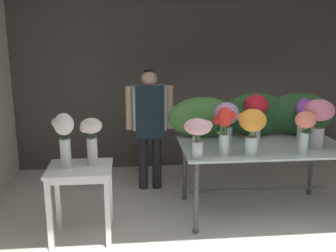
{
  "coord_description": "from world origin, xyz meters",
  "views": [
    {
      "loc": [
        -0.9,
        -2.36,
        2.01
      ],
      "look_at": [
        -0.53,
        1.41,
        1.09
      ],
      "focal_mm": 41.41,
      "sensor_mm": 36.0,
      "label": 1
    }
  ],
  "objects_px": {
    "vase_violet_anemones": "(304,116)",
    "display_table_glass": "(261,155)",
    "vase_cream_lisianthus_tall": "(91,136)",
    "vase_scarlet_snapdragons": "(224,127)",
    "vase_rosy_dahlias": "(319,117)",
    "vase_sunset_stock": "(252,126)",
    "vase_white_roses_tall": "(64,135)",
    "vase_crimson_tulips": "(256,111)",
    "vase_peach_lilies": "(196,129)",
    "vase_blush_carnations": "(198,132)",
    "side_table_white": "(80,179)",
    "florist": "(150,117)",
    "vase_coral_ranunculus": "(305,126)",
    "vase_lilac_freesia": "(226,119)"
  },
  "relations": [
    {
      "from": "vase_cream_lisianthus_tall",
      "to": "florist",
      "type": "bearing_deg",
      "value": 61.87
    },
    {
      "from": "vase_scarlet_snapdragons",
      "to": "vase_sunset_stock",
      "type": "distance_m",
      "value": 0.27
    },
    {
      "from": "side_table_white",
      "to": "vase_crimson_tulips",
      "type": "height_order",
      "value": "vase_crimson_tulips"
    },
    {
      "from": "vase_white_roses_tall",
      "to": "vase_cream_lisianthus_tall",
      "type": "height_order",
      "value": "vase_white_roses_tall"
    },
    {
      "from": "vase_crimson_tulips",
      "to": "vase_sunset_stock",
      "type": "xyz_separation_m",
      "value": [
        -0.23,
        -0.58,
        -0.02
      ]
    },
    {
      "from": "vase_crimson_tulips",
      "to": "vase_coral_ranunculus",
      "type": "distance_m",
      "value": 0.67
    },
    {
      "from": "vase_peach_lilies",
      "to": "vase_crimson_tulips",
      "type": "height_order",
      "value": "vase_crimson_tulips"
    },
    {
      "from": "display_table_glass",
      "to": "vase_blush_carnations",
      "type": "bearing_deg",
      "value": -152.8
    },
    {
      "from": "vase_scarlet_snapdragons",
      "to": "vase_white_roses_tall",
      "type": "relative_size",
      "value": 0.94
    },
    {
      "from": "vase_crimson_tulips",
      "to": "vase_peach_lilies",
      "type": "bearing_deg",
      "value": -157.75
    },
    {
      "from": "vase_lilac_freesia",
      "to": "vase_crimson_tulips",
      "type": "distance_m",
      "value": 0.42
    },
    {
      "from": "vase_crimson_tulips",
      "to": "vase_scarlet_snapdragons",
      "type": "bearing_deg",
      "value": -131.84
    },
    {
      "from": "vase_peach_lilies",
      "to": "vase_rosy_dahlias",
      "type": "xyz_separation_m",
      "value": [
        1.28,
        -0.12,
        0.14
      ]
    },
    {
      "from": "side_table_white",
      "to": "vase_rosy_dahlias",
      "type": "height_order",
      "value": "vase_rosy_dahlias"
    },
    {
      "from": "vase_scarlet_snapdragons",
      "to": "vase_blush_carnations",
      "type": "xyz_separation_m",
      "value": [
        -0.27,
        -0.07,
        -0.03
      ]
    },
    {
      "from": "florist",
      "to": "vase_coral_ranunculus",
      "type": "distance_m",
      "value": 1.92
    },
    {
      "from": "vase_sunset_stock",
      "to": "vase_peach_lilies",
      "type": "bearing_deg",
      "value": 150.85
    },
    {
      "from": "side_table_white",
      "to": "vase_violet_anemones",
      "type": "relative_size",
      "value": 1.54
    },
    {
      "from": "side_table_white",
      "to": "vase_scarlet_snapdragons",
      "type": "relative_size",
      "value": 1.5
    },
    {
      "from": "vase_violet_anemones",
      "to": "display_table_glass",
      "type": "bearing_deg",
      "value": -163.95
    },
    {
      "from": "vase_crimson_tulips",
      "to": "vase_sunset_stock",
      "type": "bearing_deg",
      "value": -111.5
    },
    {
      "from": "vase_blush_carnations",
      "to": "vase_sunset_stock",
      "type": "distance_m",
      "value": 0.55
    },
    {
      "from": "side_table_white",
      "to": "vase_blush_carnations",
      "type": "bearing_deg",
      "value": -0.79
    },
    {
      "from": "display_table_glass",
      "to": "vase_rosy_dahlias",
      "type": "xyz_separation_m",
      "value": [
        0.53,
        -0.2,
        0.46
      ]
    },
    {
      "from": "display_table_glass",
      "to": "florist",
      "type": "bearing_deg",
      "value": 145.6
    },
    {
      "from": "vase_violet_anemones",
      "to": "vase_white_roses_tall",
      "type": "xyz_separation_m",
      "value": [
        -2.59,
        -0.54,
        -0.02
      ]
    },
    {
      "from": "vase_coral_ranunculus",
      "to": "vase_cream_lisianthus_tall",
      "type": "bearing_deg",
      "value": 179.07
    },
    {
      "from": "vase_rosy_dahlias",
      "to": "vase_blush_carnations",
      "type": "distance_m",
      "value": 1.34
    },
    {
      "from": "vase_rosy_dahlias",
      "to": "vase_sunset_stock",
      "type": "relative_size",
      "value": 1.11
    },
    {
      "from": "florist",
      "to": "vase_cream_lisianthus_tall",
      "type": "bearing_deg",
      "value": -118.13
    },
    {
      "from": "vase_peach_lilies",
      "to": "display_table_glass",
      "type": "bearing_deg",
      "value": 6.39
    },
    {
      "from": "vase_violet_anemones",
      "to": "vase_white_roses_tall",
      "type": "distance_m",
      "value": 2.65
    },
    {
      "from": "vase_lilac_freesia",
      "to": "vase_peach_lilies",
      "type": "bearing_deg",
      "value": -158.73
    },
    {
      "from": "display_table_glass",
      "to": "vase_crimson_tulips",
      "type": "distance_m",
      "value": 0.5
    },
    {
      "from": "vase_lilac_freesia",
      "to": "vase_cream_lisianthus_tall",
      "type": "relative_size",
      "value": 1.01
    },
    {
      "from": "vase_blush_carnations",
      "to": "vase_sunset_stock",
      "type": "height_order",
      "value": "vase_sunset_stock"
    },
    {
      "from": "vase_violet_anemones",
      "to": "vase_peach_lilies",
      "type": "bearing_deg",
      "value": -169.58
    },
    {
      "from": "vase_white_roses_tall",
      "to": "vase_lilac_freesia",
      "type": "bearing_deg",
      "value": 14.9
    },
    {
      "from": "vase_blush_carnations",
      "to": "vase_white_roses_tall",
      "type": "bearing_deg",
      "value": 179.24
    },
    {
      "from": "vase_coral_ranunculus",
      "to": "vase_rosy_dahlias",
      "type": "height_order",
      "value": "vase_rosy_dahlias"
    },
    {
      "from": "vase_coral_ranunculus",
      "to": "vase_sunset_stock",
      "type": "height_order",
      "value": "vase_sunset_stock"
    },
    {
      "from": "vase_cream_lisianthus_tall",
      "to": "vase_scarlet_snapdragons",
      "type": "bearing_deg",
      "value": -0.07
    },
    {
      "from": "side_table_white",
      "to": "florist",
      "type": "xyz_separation_m",
      "value": [
        0.74,
        1.21,
        0.33
      ]
    },
    {
      "from": "vase_cream_lisianthus_tall",
      "to": "vase_rosy_dahlias",
      "type": "bearing_deg",
      "value": 3.4
    },
    {
      "from": "vase_lilac_freesia",
      "to": "vase_white_roses_tall",
      "type": "bearing_deg",
      "value": -165.1
    },
    {
      "from": "vase_violet_anemones",
      "to": "vase_blush_carnations",
      "type": "relative_size",
      "value": 1.21
    },
    {
      "from": "side_table_white",
      "to": "vase_white_roses_tall",
      "type": "bearing_deg",
      "value": 179.53
    },
    {
      "from": "vase_rosy_dahlias",
      "to": "vase_crimson_tulips",
      "type": "bearing_deg",
      "value": 142.49
    },
    {
      "from": "vase_coral_ranunculus",
      "to": "vase_violet_anemones",
      "type": "xyz_separation_m",
      "value": [
        0.22,
        0.52,
        -0.01
      ]
    },
    {
      "from": "vase_crimson_tulips",
      "to": "vase_cream_lisianthus_tall",
      "type": "xyz_separation_m",
      "value": [
        -1.8,
        -0.56,
        -0.09
      ]
    }
  ]
}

